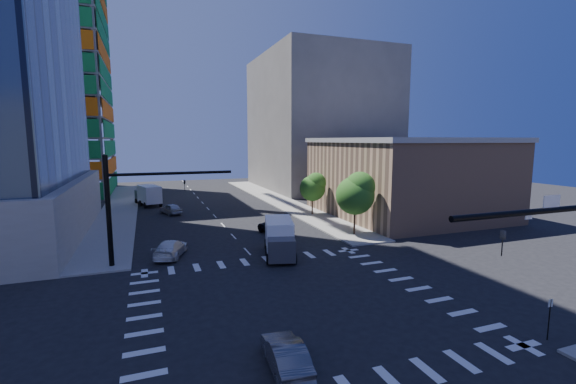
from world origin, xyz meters
name	(u,v)px	position (x,y,z in m)	size (l,w,h in m)	color
ground	(294,302)	(0.00, 0.00, 0.00)	(160.00, 160.00, 0.00)	black
road_markings	(294,302)	(0.00, 0.00, 0.01)	(20.00, 20.00, 0.01)	silver
sidewalk_ne	(278,200)	(12.50, 40.00, 0.07)	(5.00, 60.00, 0.15)	gray
sidewalk_nw	(120,209)	(-12.50, 40.00, 0.07)	(5.00, 60.00, 0.15)	gray
construction_building	(30,60)	(-27.41, 61.93, 24.61)	(25.16, 34.50, 70.60)	gray
commercial_building	(405,177)	(25.00, 22.00, 5.31)	(20.50, 22.50, 10.60)	tan
bg_building_ne	(319,123)	(27.00, 55.00, 14.00)	(24.00, 30.00, 28.00)	#625C58
signal_mast_nw	(128,200)	(-10.00, 11.50, 5.49)	(10.20, 0.40, 9.00)	black
tree_south	(357,193)	(12.63, 13.90, 4.69)	(4.16, 4.16, 6.82)	#382316
tree_north	(314,187)	(12.93, 25.90, 3.99)	(3.54, 3.52, 5.78)	#382316
no_parking_sign	(550,315)	(10.70, -9.00, 1.38)	(0.30, 0.06, 2.20)	black
car_nb_far	(276,228)	(4.71, 17.45, 0.66)	(2.18, 4.73, 1.31)	black
car_sb_near	(171,248)	(-6.78, 12.83, 0.75)	(2.09, 5.14, 1.49)	silver
car_sb_mid	(171,209)	(-5.50, 33.51, 0.75)	(1.78, 4.41, 1.50)	#A7A9AE
car_sb_cross	(286,355)	(-2.98, -6.76, 0.71)	(1.49, 4.28, 1.41)	#56575C
box_truck_near	(280,241)	(2.38, 9.62, 1.39)	(4.02, 6.44, 3.14)	black
box_truck_far	(148,196)	(-8.50, 42.56, 1.42)	(4.21, 6.62, 3.22)	black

